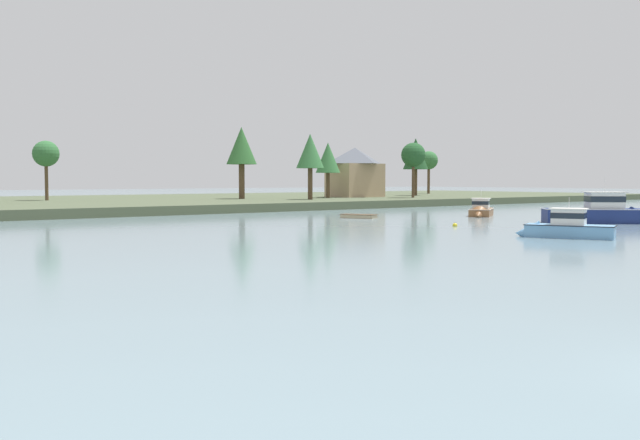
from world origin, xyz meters
TOP-DOWN VIEW (x-y plane):
  - dinghy_sand at (30.66, 47.36)m, footprint 3.00×3.94m
  - cruiser_wood at (43.48, 42.31)m, footprint 6.74×5.47m
  - cruiser_navy at (43.01, 27.80)m, footprint 9.18×8.83m
  - cruiser_skyblue at (26.26, 21.41)m, footprint 4.46×6.65m
  - mooring_buoy_yellow at (29.16, 33.31)m, footprint 0.40×0.40m
  - shore_tree_center at (63.73, 72.48)m, footprint 3.87×3.87m
  - shore_tree_right at (44.68, 74.40)m, footprint 4.04×4.04m
  - shore_tree_center_left at (75.02, 83.08)m, footprint 4.57×4.57m
  - shore_tree_inland_a at (38.78, 83.69)m, footprint 4.55×4.55m
  - shore_tree_left at (89.19, 93.26)m, footprint 3.74×3.74m
  - shore_tree_far_left at (13.12, 93.08)m, footprint 3.58×3.58m
  - shore_tree_center_right at (52.24, 79.85)m, footprint 3.89×3.89m
  - cottage_eastern at (59.51, 81.84)m, footprint 8.47×6.94m

SIDE VIEW (x-z plane):
  - mooring_buoy_yellow at x=29.16m, z-range -0.16..0.30m
  - dinghy_sand at x=30.66m, z-range -0.13..0.41m
  - cruiser_wood at x=43.48m, z-range -1.37..2.23m
  - cruiser_skyblue at x=26.26m, z-range -1.24..2.16m
  - cruiser_navy at x=43.01m, z-range -2.03..3.26m
  - cottage_eastern at x=59.51m, z-range 1.19..9.37m
  - shore_tree_center_right at x=52.24m, z-range 2.93..11.63m
  - shore_tree_far_left at x=13.12m, z-range 3.28..11.51m
  - shore_tree_left at x=89.19m, z-range 3.40..12.12m
  - shore_tree_center at x=63.73m, z-range 3.40..12.14m
  - shore_tree_right at x=44.68m, z-range 3.17..12.64m
  - shore_tree_center_left at x=75.02m, z-range 3.32..13.66m
  - shore_tree_inland_a at x=38.78m, z-range 3.43..14.16m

